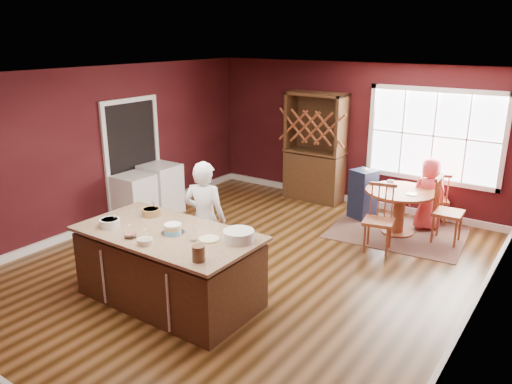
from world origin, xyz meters
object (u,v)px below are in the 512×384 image
Objects in this scene: chair_east at (449,210)px; kitchen_island at (169,268)px; chair_north at (436,197)px; seated_woman at (429,194)px; layer_cake at (173,229)px; chair_south at (379,218)px; dining_table at (400,203)px; washer at (135,199)px; high_chair at (363,193)px; toddler at (366,175)px; baker at (205,220)px; dryer at (161,189)px; hutch at (315,147)px.

kitchen_island is at bearing 146.41° from chair_east.
seated_woman is (-0.04, -0.34, 0.15)m from chair_north.
chair_south is at bearing 63.26° from layer_cake.
dining_table is 4.53m from washer.
seated_woman is 1.44× the size of washer.
high_chair is at bearing 80.58° from layer_cake.
kitchen_island is 4.66m from seated_woman.
kitchen_island reaches higher than dining_table.
toddler is at bearing 108.67° from chair_south.
chair_east is at bearing 58.81° from kitchen_island.
toddler is at bearing 77.43° from chair_east.
dryer is at bearing -49.73° from baker.
high_chair is 1.08× the size of washer.
hutch is at bearing 178.75° from high_chair.
layer_cake reaches higher than washer.
layer_cake is 4.63m from seated_woman.
baker reaches higher than dryer.
chair_south is at bearing -91.03° from dining_table.
toddler is at bearing -19.24° from hutch.
high_chair is 0.35m from toddler.
chair_east reaches higher than dining_table.
chair_east is 5.01m from dryer.
high_chair is (-0.79, 0.35, -0.07)m from dining_table.
hutch reaches higher than chair_east.
kitchen_island is at bearing -43.20° from dryer.
baker is at bearing -85.77° from high_chair.
dining_table is 0.77m from chair_east.
layer_cake is 4.47m from chair_east.
chair_north is 0.45× the size of hutch.
seated_woman is 4.75m from dryer.
chair_south reaches higher than toddler.
chair_east is at bearing -14.42° from hutch.
layer_cake reaches higher than dryer.
chair_north is at bearing -133.97° from seated_woman.
layer_cake reaches higher than toddler.
high_chair reaches higher than dryer.
kitchen_island is 2.43× the size of high_chair.
high_chair is 3.59× the size of toddler.
chair_north is 5.27m from washer.
layer_cake reaches higher than high_chair.
baker reaches higher than layer_cake.
washer is at bearing -90.00° from dryer.
dining_table is 0.91× the size of seated_woman.
chair_east reaches higher than chair_south.
baker is 4.32m from chair_north.
baker is at bearing 38.03° from chair_north.
hutch reaches higher than dryer.
dining_table is 0.87m from chair_south.
kitchen_island is at bearing -176.93° from layer_cake.
kitchen_island is 2.64× the size of washer.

